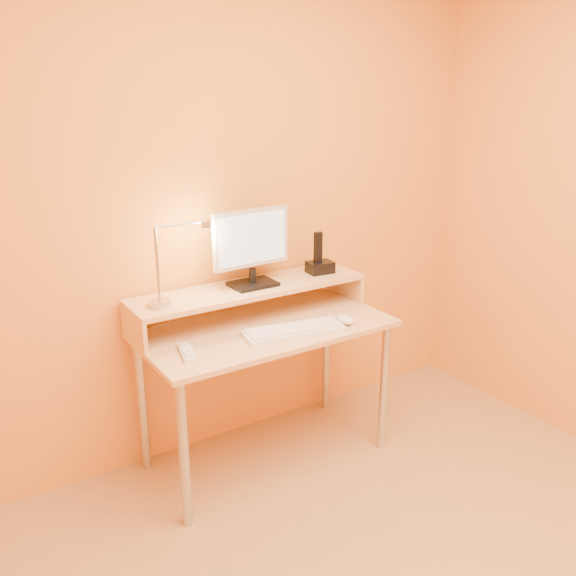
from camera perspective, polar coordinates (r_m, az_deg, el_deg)
wall_back at (r=2.98m, az=-5.44°, el=7.80°), size 3.00×0.04×2.50m
desk_leg_fl at (r=2.62m, az=-9.88°, el=-15.41°), size 0.04×0.04×0.69m
desk_leg_fr at (r=3.13m, az=9.14°, el=-9.35°), size 0.04×0.04×0.69m
desk_leg_bl at (r=3.02m, az=-13.72°, el=-10.76°), size 0.04×0.04×0.69m
desk_leg_br at (r=3.48m, az=3.65°, el=-6.23°), size 0.04×0.04×0.69m
desk_lower at (r=2.86m, az=-2.13°, el=-3.89°), size 1.20×0.60×0.02m
shelf_riser_left at (r=2.74m, az=-14.50°, el=-3.75°), size 0.02×0.30×0.14m
shelf_riser_right at (r=3.27m, az=5.42°, el=0.37°), size 0.02×0.30×0.14m
desk_shelf at (r=2.93m, az=-3.67°, el=-0.06°), size 1.20×0.30×0.02m
monitor_foot at (r=2.93m, az=-3.37°, el=0.40°), size 0.22×0.16×0.02m
monitor_neck at (r=2.92m, az=-3.39°, el=1.22°), size 0.04×0.04×0.07m
monitor_panel at (r=2.88m, az=-3.56°, el=4.79°), size 0.41×0.06×0.28m
monitor_back at (r=2.90m, az=-3.79°, el=4.88°), size 0.37×0.03×0.24m
monitor_screen at (r=2.86m, az=-3.37°, el=4.72°), size 0.37×0.02×0.24m
lamp_base at (r=2.71m, az=-12.09°, el=-1.42°), size 0.10×0.10×0.02m
lamp_post at (r=2.66m, az=-12.34°, el=2.18°), size 0.01×0.01×0.33m
lamp_arm at (r=2.66m, az=-10.16°, el=6.00°), size 0.24×0.01×0.01m
lamp_head at (r=2.71m, az=-7.81°, el=6.02°), size 0.04×0.04×0.03m
lamp_bulb at (r=2.72m, az=-7.79°, el=5.69°), size 0.03×0.03×0.00m
phone_dock at (r=3.14m, az=3.07°, el=1.99°), size 0.14×0.11×0.06m
phone_handset at (r=3.10m, az=2.88°, el=3.90°), size 0.04×0.03×0.16m
phone_led at (r=3.12m, az=4.29°, el=1.89°), size 0.01×0.00×0.04m
keyboard at (r=2.77m, az=0.59°, el=-4.13°), size 0.49×0.23×0.02m
mouse at (r=2.90m, az=5.44°, el=-2.97°), size 0.08×0.13×0.04m
remote_control at (r=2.60m, az=-9.64°, el=-6.05°), size 0.09×0.19×0.02m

